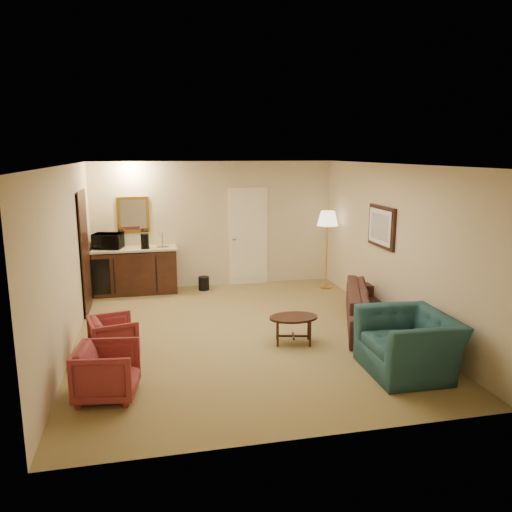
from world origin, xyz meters
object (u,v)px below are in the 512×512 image
Objects in this scene: rose_chair_far at (107,369)px; floor_lamp at (327,250)px; teal_armchair at (409,334)px; sofa at (376,301)px; coffee_table at (293,330)px; rose_chair_near at (113,335)px; coffee_maker at (145,241)px; wetbar_cabinet at (136,271)px; microwave at (108,239)px; waste_bin at (204,283)px.

rose_chair_far is 0.42× the size of floor_lamp.
teal_armchair is at bearing -83.88° from rose_chair_far.
rose_chair_far is at bearing -90.84° from teal_armchair.
rose_chair_far is 5.71m from floor_lamp.
sofa reaches higher than coffee_table.
rose_chair_near is 3.21m from coffee_maker.
coffee_maker is (0.21, -0.12, 0.61)m from wetbar_cabinet.
coffee_table is 2.43× the size of coffee_maker.
microwave is at bearing 174.55° from wetbar_cabinet.
coffee_maker is at bearing -142.61° from teal_armchair.
rose_chair_far reaches higher than rose_chair_near.
floor_lamp reaches higher than coffee_table.
floor_lamp is at bearing 8.82° from microwave.
coffee_table is at bearing -58.06° from rose_chair_far.
sofa is at bearing 169.42° from teal_armchair.
wetbar_cabinet is 0.65m from coffee_maker.
floor_lamp is at bearing 14.30° from coffee_maker.
coffee_table is at bearing 126.03° from sofa.
floor_lamp is 2.98× the size of microwave.
sofa is 5.24m from microwave.
rose_chair_near is 3.36m from microwave.
waste_bin is at bearing 22.30° from coffee_maker.
wetbar_cabinet is 1.39× the size of teal_armchair.
floor_lamp is at bearing -6.96° from wetbar_cabinet.
teal_armchair is 4.09m from floor_lamp.
wetbar_cabinet is at bearing -141.65° from teal_armchair.
sofa is 3.58× the size of rose_chair_near.
microwave is (-1.85, 0.12, 0.97)m from waste_bin.
sofa is 1.68m from teal_armchair.
microwave is at bearing -173.55° from coffee_maker.
coffee_table is at bearing -73.22° from waste_bin.
sofa is at bearing -91.19° from floor_lamp.
wetbar_cabinet is 2.63× the size of rose_chair_near.
wetbar_cabinet is 3.89m from floor_lamp.
coffee_table is 4.44m from microwave.
sofa is 2.44m from floor_lamp.
rose_chair_near is at bearing -69.99° from microwave.
waste_bin is at bearing 170.90° from floor_lamp.
microwave is (-0.25, 4.46, 0.76)m from rose_chair_far.
rose_chair_far is 2.81m from coffee_table.
microwave reaches higher than rose_chair_near.
teal_armchair is 4.26× the size of waste_bin.
coffee_maker is at bearing 73.83° from sofa.
coffee_table is (-1.15, 1.26, -0.31)m from teal_armchair.
sofa is 4.10× the size of microwave.
wetbar_cabinet is at bearing 74.20° from sofa.
microwave is at bearing 130.33° from coffee_table.
coffee_table is at bearing -36.40° from coffee_maker.
floor_lamp is 3.67m from coffee_maker.
floor_lamp reaches higher than rose_chair_far.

